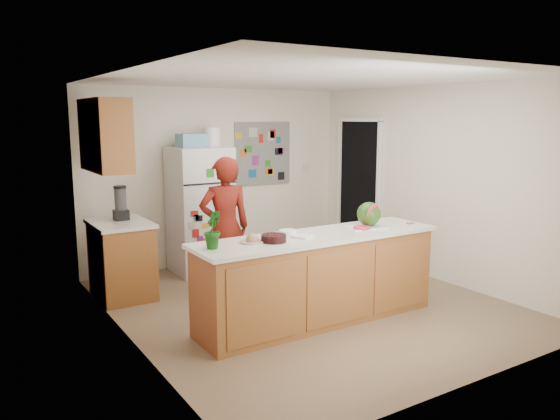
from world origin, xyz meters
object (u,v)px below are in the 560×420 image
refrigerator (200,210)px  watermelon (369,214)px  person (225,227)px  cherry_bowl (274,238)px

refrigerator → watermelon: (0.94, -2.35, 0.21)m
person → watermelon: bearing=144.1°
refrigerator → person: size_ratio=1.03×
watermelon → refrigerator: bearing=111.9°
refrigerator → watermelon: refrigerator is taller
refrigerator → person: (-0.19, -1.14, -0.02)m
watermelon → cherry_bowl: bearing=-176.9°
person → cherry_bowl: bearing=95.7°
refrigerator → person: 1.16m
refrigerator → cherry_bowl: refrigerator is taller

